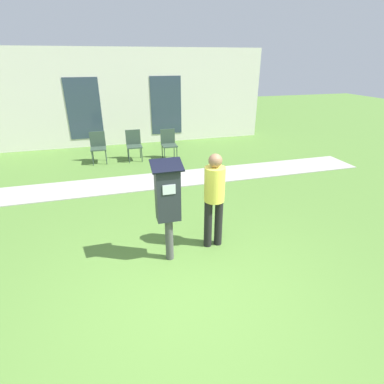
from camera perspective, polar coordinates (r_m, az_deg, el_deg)
ground_plane at (r=4.16m, az=-1.56°, el=-19.37°), size 40.00×40.00×0.00m
sidewalk at (r=7.63m, az=-9.27°, el=1.87°), size 12.00×1.10×0.02m
building_facade at (r=11.10m, az=-12.57°, el=17.09°), size 10.00×0.26×3.20m
parking_meter at (r=4.29m, az=-4.64°, el=-1.43°), size 0.44×0.31×1.59m
person_standing at (r=4.67m, az=4.26°, el=-0.40°), size 0.32×0.32×1.58m
outdoor_chair_left at (r=9.33m, az=-17.46°, el=8.57°), size 0.44×0.44×0.90m
outdoor_chair_middle at (r=9.31m, az=-11.05°, el=9.20°), size 0.44×0.44×0.90m
outdoor_chair_right at (r=9.26m, az=-4.49°, el=9.51°), size 0.44×0.44×0.90m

